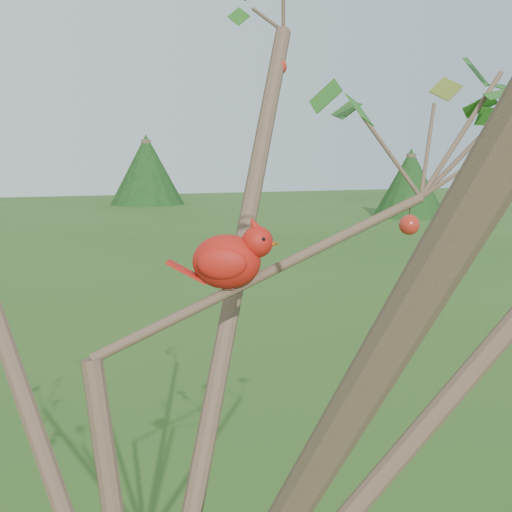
{
  "coord_description": "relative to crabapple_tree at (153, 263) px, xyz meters",
  "views": [
    {
      "loc": [
        -0.19,
        -0.93,
        2.27
      ],
      "look_at": [
        0.22,
        0.06,
        2.11
      ],
      "focal_mm": 45.0,
      "sensor_mm": 36.0,
      "label": 1
    }
  ],
  "objects": [
    {
      "name": "crabapple_tree",
      "position": [
        0.0,
        0.0,
        0.0
      ],
      "size": [
        2.35,
        2.05,
        2.95
      ],
      "color": "#463125",
      "rests_on": "ground"
    },
    {
      "name": "cardinal",
      "position": [
        0.16,
        0.1,
        -0.02
      ],
      "size": [
        0.18,
        0.13,
        0.14
      ],
      "rotation": [
        0.0,
        0.0,
        -0.43
      ],
      "color": "red",
      "rests_on": "ground"
    }
  ]
}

